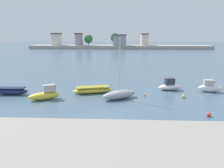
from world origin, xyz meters
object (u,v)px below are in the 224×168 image
object	(u,v)px
moored_boat_2	(93,90)
mooring_buoy_2	(209,115)
moored_boat_4	(170,86)
mooring_buoy_0	(184,96)
moored_boat_1	(45,95)
moored_boat_5	(210,87)
moored_boat_3	(119,94)
mooring_buoy_1	(144,95)
moored_boat_0	(11,91)

from	to	relation	value
moored_boat_2	mooring_buoy_2	size ratio (longest dim) A/B	13.37
moored_boat_4	mooring_buoy_0	bearing A→B (deg)	-87.30
moored_boat_1	mooring_buoy_0	world-z (taller)	moored_boat_1
moored_boat_1	moored_boat_5	bearing A→B (deg)	-15.01
moored_boat_2	mooring_buoy_0	bearing A→B (deg)	-24.27
moored_boat_2	moored_boat_3	world-z (taller)	moored_boat_3
moored_boat_4	mooring_buoy_0	world-z (taller)	moored_boat_4
moored_boat_5	mooring_buoy_1	distance (m)	9.53
moored_boat_2	moored_boat_5	distance (m)	16.11
moored_boat_2	mooring_buoy_2	xyz separation A→B (m)	(12.40, -8.11, -0.21)
moored_boat_5	mooring_buoy_0	world-z (taller)	moored_boat_5
moored_boat_0	moored_boat_3	world-z (taller)	moored_boat_3
moored_boat_0	moored_boat_1	xyz separation A→B (m)	(5.30, -2.02, 0.18)
mooring_buoy_1	mooring_buoy_0	bearing A→B (deg)	-6.12
mooring_buoy_0	moored_boat_4	bearing A→B (deg)	104.06
mooring_buoy_2	moored_boat_5	bearing A→B (deg)	68.66
moored_boat_0	mooring_buoy_0	world-z (taller)	moored_boat_0
moored_boat_2	mooring_buoy_2	world-z (taller)	moored_boat_2
moored_boat_4	moored_boat_5	bearing A→B (deg)	-20.49
mooring_buoy_2	mooring_buoy_1	bearing A→B (deg)	128.67
moored_boat_1	moored_boat_4	distance (m)	17.02
moored_boat_2	moored_boat_5	world-z (taller)	moored_boat_5
moored_boat_5	mooring_buoy_1	world-z (taller)	moored_boat_5
moored_boat_1	moored_boat_2	distance (m)	6.33
moored_boat_3	mooring_buoy_2	bearing A→B (deg)	-62.89
moored_boat_3	mooring_buoy_2	size ratio (longest dim) A/B	17.69
mooring_buoy_1	mooring_buoy_2	size ratio (longest dim) A/B	0.59
moored_boat_4	moored_boat_5	world-z (taller)	moored_boat_4
moored_boat_4	mooring_buoy_2	xyz separation A→B (m)	(1.66, -10.22, -0.38)
moored_boat_3	mooring_buoy_2	world-z (taller)	moored_boat_3
mooring_buoy_1	mooring_buoy_2	world-z (taller)	mooring_buoy_2
moored_boat_2	moored_boat_3	xyz separation A→B (m)	(3.62, -2.55, 0.14)
mooring_buoy_0	moored_boat_0	bearing A→B (deg)	178.83
mooring_buoy_0	mooring_buoy_1	xyz separation A→B (m)	(-4.84, 0.52, -0.08)
mooring_buoy_0	moored_boat_1	bearing A→B (deg)	-174.79
moored_boat_5	moored_boat_0	bearing A→B (deg)	-169.04
mooring_buoy_1	moored_boat_1	bearing A→B (deg)	-170.38
moored_boat_1	moored_boat_4	size ratio (longest dim) A/B	1.10
moored_boat_1	moored_boat_4	world-z (taller)	moored_boat_1
mooring_buoy_0	mooring_buoy_1	world-z (taller)	mooring_buoy_0
moored_boat_4	mooring_buoy_1	xyz separation A→B (m)	(-3.88, -3.30, -0.47)
moored_boat_2	mooring_buoy_1	xyz separation A→B (m)	(6.86, -1.18, -0.30)
moored_boat_0	mooring_buoy_2	bearing A→B (deg)	-18.53
moored_boat_2	mooring_buoy_1	bearing A→B (deg)	-25.79
moored_boat_2	mooring_buoy_1	distance (m)	6.96
moored_boat_5	moored_boat_2	bearing A→B (deg)	-169.90
moored_boat_3	mooring_buoy_1	xyz separation A→B (m)	(3.24, 1.37, -0.44)
moored_boat_0	moored_boat_5	bearing A→B (deg)	3.36
moored_boat_3	moored_boat_4	bearing A→B (deg)	2.68
moored_boat_0	mooring_buoy_2	distance (m)	24.11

